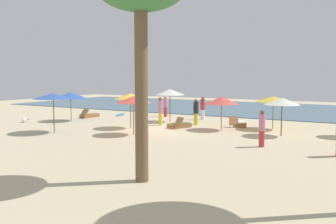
% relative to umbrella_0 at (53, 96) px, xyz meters
% --- Properties ---
extents(ground_plane, '(60.00, 60.00, 0.00)m').
position_rel_umbrella_0_xyz_m(ground_plane, '(4.46, 3.22, -2.10)').
color(ground_plane, beige).
extents(ocean_water, '(48.00, 16.00, 0.06)m').
position_rel_umbrella_0_xyz_m(ocean_water, '(4.46, 20.22, -2.07)').
color(ocean_water, '#476B7F').
rests_on(ocean_water, ground_plane).
extents(umbrella_0, '(2.29, 2.29, 2.26)m').
position_rel_umbrella_0_xyz_m(umbrella_0, '(0.00, 0.00, 0.00)').
color(umbrella_0, brown).
rests_on(umbrella_0, ground_plane).
extents(umbrella_2, '(1.98, 1.98, 2.15)m').
position_rel_umbrella_0_xyz_m(umbrella_2, '(4.36, 1.66, -0.15)').
color(umbrella_2, olive).
rests_on(umbrella_2, ground_plane).
extents(umbrella_3, '(2.05, 2.05, 2.30)m').
position_rel_umbrella_0_xyz_m(umbrella_3, '(3.30, 7.63, -0.01)').
color(umbrella_3, brown).
rests_on(umbrella_3, ground_plane).
extents(umbrella_4, '(1.91, 1.91, 2.07)m').
position_rel_umbrella_0_xyz_m(umbrella_4, '(11.54, 5.29, -0.22)').
color(umbrella_4, brown).
rests_on(umbrella_4, ground_plane).
extents(umbrella_5, '(2.01, 2.01, 2.01)m').
position_rel_umbrella_0_xyz_m(umbrella_5, '(7.90, 5.72, -0.32)').
color(umbrella_5, olive).
rests_on(umbrella_5, ground_plane).
extents(umbrella_6, '(2.21, 2.21, 2.00)m').
position_rel_umbrella_0_xyz_m(umbrella_6, '(10.50, 7.58, -0.27)').
color(umbrella_6, olive).
rests_on(umbrella_6, ground_plane).
extents(umbrella_7, '(2.25, 2.25, 2.05)m').
position_rel_umbrella_0_xyz_m(umbrella_7, '(-3.08, 4.53, -0.26)').
color(umbrella_7, brown).
rests_on(umbrella_7, ground_plane).
extents(umbrella_8, '(2.02, 2.02, 2.16)m').
position_rel_umbrella_0_xyz_m(umbrella_8, '(2.73, 3.68, -0.12)').
color(umbrella_8, brown).
rests_on(umbrella_8, ground_plane).
extents(lounger_0, '(1.18, 1.79, 0.68)m').
position_rel_umbrella_0_xyz_m(lounger_0, '(8.38, 7.78, -1.92)').
color(lounger_0, olive).
rests_on(lounger_0, ground_plane).
extents(lounger_1, '(1.23, 1.73, 0.74)m').
position_rel_umbrella_0_xyz_m(lounger_1, '(5.30, 5.27, -1.92)').
color(lounger_1, olive).
rests_on(lounger_1, ground_plane).
extents(lounger_2, '(0.84, 1.76, 0.70)m').
position_rel_umbrella_0_xyz_m(lounger_2, '(-3.41, 6.80, -1.93)').
color(lounger_2, olive).
rests_on(lounger_2, ground_plane).
extents(person_0, '(0.36, 0.36, 1.84)m').
position_rel_umbrella_0_xyz_m(person_0, '(3.64, 5.75, -1.15)').
color(person_0, yellow).
rests_on(person_0, ground_plane).
extents(person_2, '(0.38, 0.38, 1.72)m').
position_rel_umbrella_0_xyz_m(person_2, '(5.54, 7.15, -1.23)').
color(person_2, yellow).
rests_on(person_2, ground_plane).
extents(person_3, '(0.37, 0.37, 1.71)m').
position_rel_umbrella_0_xyz_m(person_3, '(11.50, 1.68, -1.22)').
color(person_3, '#BF3338').
rests_on(person_3, ground_plane).
extents(person_4, '(0.41, 0.41, 1.66)m').
position_rel_umbrella_0_xyz_m(person_4, '(1.42, 10.24, -1.26)').
color(person_4, '#BF3338').
rests_on(person_4, ground_plane).
extents(person_5, '(0.43, 0.43, 1.69)m').
position_rel_umbrella_0_xyz_m(person_5, '(4.77, 9.93, -1.25)').
color(person_5, white).
rests_on(person_5, ground_plane).
extents(dog, '(0.62, 0.68, 0.33)m').
position_rel_umbrella_0_xyz_m(dog, '(-5.30, 2.32, -1.93)').
color(dog, silver).
rests_on(dog, ground_plane).
extents(surfboard, '(1.29, 2.20, 0.07)m').
position_rel_umbrella_0_xyz_m(surfboard, '(-2.45, 9.55, -2.06)').
color(surfboard, '#338CCC').
rests_on(surfboard, ground_plane).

